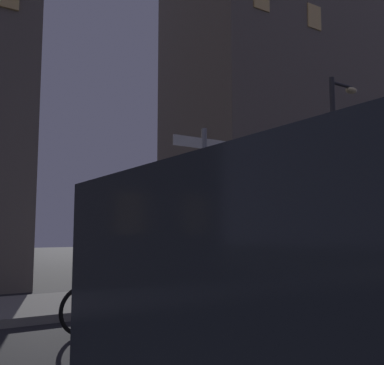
{
  "coord_description": "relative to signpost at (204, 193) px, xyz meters",
  "views": [
    {
      "loc": [
        -6.72,
        -2.07,
        1.49
      ],
      "look_at": [
        -1.09,
        6.62,
        2.63
      ],
      "focal_mm": 41.61,
      "sensor_mm": 36.0,
      "label": 1
    }
  ],
  "objects": [
    {
      "name": "cyclist",
      "position": [
        -2.9,
        -1.81,
        -1.59
      ],
      "size": [
        1.82,
        0.35,
        1.61
      ],
      "color": "black",
      "rests_on": "ground_plane"
    },
    {
      "name": "sidewalk_kerb",
      "position": [
        1.08,
        0.57,
        -2.27
      ],
      "size": [
        40.0,
        2.62,
        0.14
      ],
      "primitive_type": "cube",
      "color": "gray",
      "rests_on": "ground_plane"
    },
    {
      "name": "signpost",
      "position": [
        0.0,
        0.0,
        0.0
      ],
      "size": [
        1.64,
        1.25,
        3.69
      ],
      "color": "gray",
      "rests_on": "sidewalk_kerb"
    },
    {
      "name": "street_lamp",
      "position": [
        5.22,
        0.5,
        1.31
      ],
      "size": [
        1.22,
        0.28,
        6.03
      ],
      "color": "#2D2D30",
      "rests_on": "sidewalk_kerb"
    },
    {
      "name": "building_right_block",
      "position": [
        12.18,
        9.02,
        6.53
      ],
      "size": [
        13.57,
        6.46,
        17.74
      ],
      "color": "#6B6056",
      "rests_on": "ground_plane"
    }
  ]
}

